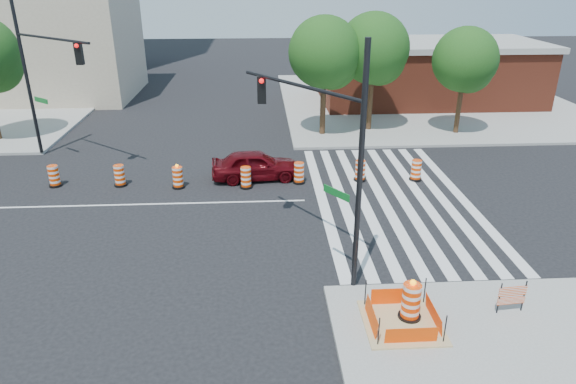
# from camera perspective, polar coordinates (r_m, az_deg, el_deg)

# --- Properties ---
(ground) EXTENTS (120.00, 120.00, 0.00)m
(ground) POSITION_cam_1_polar(r_m,az_deg,el_deg) (23.37, -15.52, -1.32)
(ground) COLOR black
(ground) RESTS_ON ground
(sidewalk_ne) EXTENTS (22.00, 22.00, 0.15)m
(sidewalk_ne) POSITION_cam_1_polar(r_m,az_deg,el_deg) (41.94, 14.96, 9.72)
(sidewalk_ne) COLOR gray
(sidewalk_ne) RESTS_ON ground
(crosswalk_east) EXTENTS (6.75, 13.50, 0.01)m
(crosswalk_east) POSITION_cam_1_polar(r_m,az_deg,el_deg) (23.56, 11.46, -0.68)
(crosswalk_east) COLOR silver
(crosswalk_east) RESTS_ON ground
(lane_centerline) EXTENTS (14.00, 0.12, 0.01)m
(lane_centerline) POSITION_cam_1_polar(r_m,az_deg,el_deg) (23.36, -15.52, -1.31)
(lane_centerline) COLOR silver
(lane_centerline) RESTS_ON ground
(excavation_pit) EXTENTS (2.20, 2.20, 0.90)m
(excavation_pit) POSITION_cam_1_polar(r_m,az_deg,el_deg) (15.46, 12.54, -13.83)
(excavation_pit) COLOR tan
(excavation_pit) RESTS_ON ground
(brick_storefront) EXTENTS (16.50, 8.50, 4.60)m
(brick_storefront) POSITION_cam_1_polar(r_m,az_deg,el_deg) (41.49, 15.28, 12.73)
(brick_storefront) COLOR maroon
(brick_storefront) RESTS_ON ground
(beige_midrise) EXTENTS (14.00, 10.00, 10.00)m
(beige_midrise) POSITION_cam_1_polar(r_m,az_deg,el_deg) (46.26, -25.99, 15.67)
(beige_midrise) COLOR tan
(beige_midrise) RESTS_ON ground
(red_coupe) EXTENTS (4.38, 2.06, 1.45)m
(red_coupe) POSITION_cam_1_polar(r_m,az_deg,el_deg) (25.07, -3.64, 3.02)
(red_coupe) COLOR #50060C
(red_coupe) RESTS_ON ground
(signal_pole_se) EXTENTS (3.43, 4.84, 7.68)m
(signal_pole_se) POSITION_cam_1_polar(r_m,az_deg,el_deg) (15.98, 4.02, 6.16)
(signal_pole_se) COLOR black
(signal_pole_se) RESTS_ON ground
(signal_pole_nw) EXTENTS (4.83, 4.06, 8.16)m
(signal_pole_nw) POSITION_cam_1_polar(r_m,az_deg,el_deg) (29.16, -25.70, 12.42)
(signal_pole_nw) COLOR black
(signal_pole_nw) RESTS_ON ground
(pit_drum) EXTENTS (0.67, 0.67, 1.31)m
(pit_drum) POSITION_cam_1_polar(r_m,az_deg,el_deg) (15.42, 13.48, -11.87)
(pit_drum) COLOR black
(pit_drum) RESTS_ON ground
(barricade) EXTENTS (0.87, 0.12, 1.02)m
(barricade) POSITION_cam_1_polar(r_m,az_deg,el_deg) (16.61, 23.63, -10.51)
(barricade) COLOR #EA3E04
(barricade) RESTS_ON ground
(tree_north_c) EXTENTS (4.22, 4.22, 7.17)m
(tree_north_c) POSITION_cam_1_polar(r_m,az_deg,el_deg) (31.11, 4.13, 14.79)
(tree_north_c) COLOR #382314
(tree_north_c) RESTS_ON ground
(tree_north_d) EXTENTS (4.29, 4.29, 7.29)m
(tree_north_d) POSITION_cam_1_polar(r_m,az_deg,el_deg) (32.42, 9.52, 15.04)
(tree_north_d) COLOR #382314
(tree_north_d) RESTS_ON ground
(tree_north_e) EXTENTS (3.84, 3.84, 6.52)m
(tree_north_e) POSITION_cam_1_polar(r_m,az_deg,el_deg) (33.04, 19.09, 13.36)
(tree_north_e) COLOR #382314
(tree_north_e) RESTS_ON ground
(median_drum_2) EXTENTS (0.60, 0.60, 1.02)m
(median_drum_2) POSITION_cam_1_polar(r_m,az_deg,el_deg) (26.64, -24.55, 1.56)
(median_drum_2) COLOR black
(median_drum_2) RESTS_ON ground
(median_drum_3) EXTENTS (0.60, 0.60, 1.02)m
(median_drum_3) POSITION_cam_1_polar(r_m,az_deg,el_deg) (25.56, -18.20, 1.67)
(median_drum_3) COLOR black
(median_drum_3) RESTS_ON ground
(median_drum_4) EXTENTS (0.60, 0.60, 1.18)m
(median_drum_4) POSITION_cam_1_polar(r_m,az_deg,el_deg) (24.61, -12.13, 1.54)
(median_drum_4) COLOR black
(median_drum_4) RESTS_ON ground
(median_drum_5) EXTENTS (0.60, 0.60, 1.02)m
(median_drum_5) POSITION_cam_1_polar(r_m,az_deg,el_deg) (24.14, -4.70, 1.55)
(median_drum_5) COLOR black
(median_drum_5) RESTS_ON ground
(median_drum_6) EXTENTS (0.60, 0.60, 1.02)m
(median_drum_6) POSITION_cam_1_polar(r_m,az_deg,el_deg) (24.62, 1.23, 2.06)
(median_drum_6) COLOR black
(median_drum_6) RESTS_ON ground
(median_drum_7) EXTENTS (0.60, 0.60, 1.02)m
(median_drum_7) POSITION_cam_1_polar(r_m,az_deg,el_deg) (25.14, 8.02, 2.29)
(median_drum_7) COLOR black
(median_drum_7) RESTS_ON ground
(median_drum_8) EXTENTS (0.60, 0.60, 1.02)m
(median_drum_8) POSITION_cam_1_polar(r_m,az_deg,el_deg) (25.71, 14.04, 2.29)
(median_drum_8) COLOR black
(median_drum_8) RESTS_ON ground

